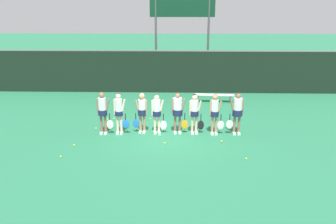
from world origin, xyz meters
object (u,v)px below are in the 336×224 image
(scoreboard, at_px, (182,13))
(player_1, at_px, (119,110))
(player_2, at_px, (142,110))
(player_5, at_px, (195,111))
(tennis_ball_1, at_px, (96,128))
(tennis_ball_4, at_px, (114,118))
(player_3, at_px, (157,111))
(tennis_ball_11, at_px, (143,127))
(player_6, at_px, (215,111))
(player_0, at_px, (103,110))
(player_7, at_px, (237,110))
(bench_courtside, at_px, (214,95))
(tennis_ball_3, at_px, (138,124))
(player_4, at_px, (178,110))
(tennis_ball_9, at_px, (150,119))
(tennis_ball_7, at_px, (61,157))
(tennis_ball_2, at_px, (221,141))
(tennis_ball_0, at_px, (160,135))
(tennis_ball_6, at_px, (246,159))
(tennis_ball_5, at_px, (74,145))
(tennis_ball_8, at_px, (107,119))
(tennis_ball_10, at_px, (165,143))

(scoreboard, bearing_deg, player_1, -106.19)
(player_2, relative_size, player_5, 1.01)
(tennis_ball_1, bearing_deg, tennis_ball_4, 69.58)
(player_3, height_order, tennis_ball_11, player_3)
(player_6, distance_m, tennis_ball_4, 4.92)
(player_0, relative_size, player_7, 1.01)
(bench_courtside, bearing_deg, tennis_ball_3, -130.17)
(player_4, distance_m, tennis_ball_9, 2.37)
(tennis_ball_11, bearing_deg, player_1, -140.77)
(bench_courtside, distance_m, player_5, 5.22)
(scoreboard, height_order, bench_courtside, scoreboard)
(player_1, xyz_separation_m, tennis_ball_11, (0.85, 0.70, -0.97))
(tennis_ball_4, distance_m, tennis_ball_7, 4.41)
(player_3, xyz_separation_m, tennis_ball_9, (-0.43, 1.77, -0.91))
(player_2, xyz_separation_m, player_4, (1.45, -0.01, 0.01))
(tennis_ball_4, bearing_deg, tennis_ball_11, -39.62)
(player_1, bearing_deg, tennis_ball_2, -10.56)
(tennis_ball_0, distance_m, tennis_ball_6, 3.70)
(player_6, xyz_separation_m, tennis_ball_3, (-3.26, 1.08, -0.96))
(player_3, height_order, player_7, player_7)
(player_4, bearing_deg, tennis_ball_1, 169.55)
(tennis_ball_3, height_order, tennis_ball_6, tennis_ball_6)
(tennis_ball_1, bearing_deg, tennis_ball_11, 5.10)
(tennis_ball_9, bearing_deg, player_6, -33.40)
(tennis_ball_2, distance_m, tennis_ball_5, 5.56)
(player_4, xyz_separation_m, tennis_ball_9, (-1.27, 1.75, -0.97))
(tennis_ball_7, height_order, tennis_ball_11, same)
(tennis_ball_2, bearing_deg, tennis_ball_11, 154.70)
(player_1, distance_m, tennis_ball_7, 3.05)
(tennis_ball_2, xyz_separation_m, tennis_ball_4, (-4.66, 2.72, -0.00))
(scoreboard, xyz_separation_m, tennis_ball_1, (-3.73, -8.46, -4.74))
(player_0, height_order, player_6, player_0)
(player_3, bearing_deg, player_5, -8.81)
(player_2, distance_m, tennis_ball_5, 2.99)
(tennis_ball_8, bearing_deg, tennis_ball_6, -36.49)
(tennis_ball_1, bearing_deg, bench_courtside, 39.92)
(bench_courtside, height_order, tennis_ball_11, bench_courtside)
(player_1, bearing_deg, player_3, 5.26)
(tennis_ball_1, distance_m, tennis_ball_2, 5.34)
(tennis_ball_11, bearing_deg, tennis_ball_1, -174.90)
(tennis_ball_5, height_order, tennis_ball_9, tennis_ball_5)
(player_4, height_order, player_7, player_7)
(tennis_ball_3, xyz_separation_m, tennis_ball_8, (-1.49, 0.62, 0.00))
(player_4, height_order, tennis_ball_9, player_4)
(tennis_ball_8, bearing_deg, player_4, -26.65)
(player_3, height_order, player_6, player_6)
(player_4, distance_m, player_7, 2.40)
(tennis_ball_10, bearing_deg, player_2, 128.87)
(player_5, relative_size, tennis_ball_7, 25.06)
(player_0, xyz_separation_m, tennis_ball_10, (2.54, -1.03, -0.99))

